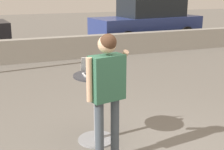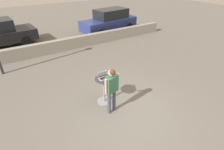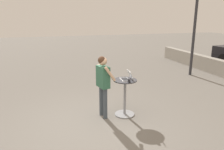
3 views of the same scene
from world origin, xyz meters
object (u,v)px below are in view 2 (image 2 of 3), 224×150
at_px(laptop, 103,76).
at_px(standing_person, 112,86).
at_px(cafe_table, 104,89).
at_px(coffee_mug, 109,75).
at_px(parked_car_further_down, 110,21).

bearing_deg(laptop, standing_person, -94.87).
xyz_separation_m(cafe_table, standing_person, (-0.05, -0.59, 0.50)).
relative_size(coffee_mug, parked_car_further_down, 0.02).
xyz_separation_m(laptop, coffee_mug, (0.23, -0.03, -0.01)).
bearing_deg(cafe_table, standing_person, -94.97).
height_order(cafe_table, parked_car_further_down, parked_car_further_down).
xyz_separation_m(cafe_table, laptop, (0.00, 0.05, 0.50)).
height_order(cafe_table, standing_person, standing_person).
bearing_deg(parked_car_further_down, standing_person, -120.94).
relative_size(laptop, parked_car_further_down, 0.08).
bearing_deg(parked_car_further_down, laptop, -122.86).
xyz_separation_m(standing_person, parked_car_further_down, (4.64, 7.74, -0.17)).
relative_size(cafe_table, coffee_mug, 9.81).
distance_m(coffee_mug, standing_person, 0.67).
distance_m(cafe_table, standing_person, 0.77).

